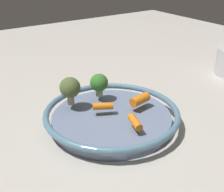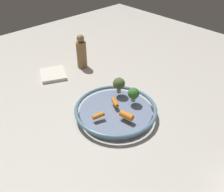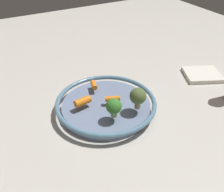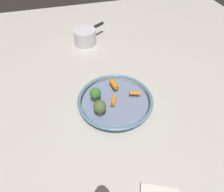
{
  "view_description": "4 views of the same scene",
  "coord_description": "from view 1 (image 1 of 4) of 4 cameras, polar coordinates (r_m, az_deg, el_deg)",
  "views": [
    {
      "loc": [
        0.46,
        -0.32,
        0.34
      ],
      "look_at": [
        -0.0,
        0.0,
        0.07
      ],
      "focal_mm": 48.61,
      "sensor_mm": 36.0,
      "label": 1
    },
    {
      "loc": [
        0.48,
        0.5,
        0.58
      ],
      "look_at": [
        0.0,
        -0.02,
        0.08
      ],
      "focal_mm": 40.7,
      "sensor_mm": 36.0,
      "label": 2
    },
    {
      "loc": [
        -0.52,
        0.27,
        0.46
      ],
      "look_at": [
        -0.02,
        -0.01,
        0.06
      ],
      "focal_mm": 41.19,
      "sensor_mm": 36.0,
      "label": 3
    },
    {
      "loc": [
        -0.15,
        -0.51,
        0.6
      ],
      "look_at": [
        -0.01,
        -0.0,
        0.05
      ],
      "focal_mm": 32.88,
      "sensor_mm": 36.0,
      "label": 4
    }
  ],
  "objects": [
    {
      "name": "ground_plane",
      "position": [
        0.66,
        -0.05,
        -5.46
      ],
      "size": [
        2.0,
        2.0,
        0.0
      ],
      "primitive_type": "plane",
      "color": "#B7B2A8"
    },
    {
      "name": "broccoli_floret_small",
      "position": [
        0.65,
        -7.89,
        1.48
      ],
      "size": [
        0.04,
        0.04,
        0.06
      ],
      "color": "tan",
      "rests_on": "serving_bowl"
    },
    {
      "name": "baby_carrot_back",
      "position": [
        0.64,
        -1.73,
        -1.93
      ],
      "size": [
        0.03,
        0.05,
        0.02
      ],
      "primitive_type": "cylinder",
      "rotation": [
        1.54,
        0.0,
        5.84
      ],
      "color": "orange",
      "rests_on": "serving_bowl"
    },
    {
      "name": "broccoli_floret_mid",
      "position": [
        0.69,
        -2.45,
        2.43
      ],
      "size": [
        0.04,
        0.04,
        0.05
      ],
      "color": "#99A866",
      "rests_on": "serving_bowl"
    },
    {
      "name": "serving_bowl",
      "position": [
        0.65,
        -0.05,
        -3.94
      ],
      "size": [
        0.29,
        0.29,
        0.04
      ],
      "color": "slate",
      "rests_on": "ground_plane"
    },
    {
      "name": "baby_carrot_near_rim",
      "position": [
        0.58,
        4.47,
        -4.89
      ],
      "size": [
        0.04,
        0.03,
        0.02
      ],
      "primitive_type": "cylinder",
      "rotation": [
        1.66,
        0.0,
        1.3
      ],
      "color": "orange",
      "rests_on": "serving_bowl"
    },
    {
      "name": "baby_carrot_left",
      "position": [
        0.66,
        5.28,
        -0.68
      ],
      "size": [
        0.03,
        0.05,
        0.02
      ],
      "primitive_type": "cylinder",
      "rotation": [
        1.55,
        0.0,
        3.3
      ],
      "color": "orange",
      "rests_on": "serving_bowl"
    }
  ]
}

